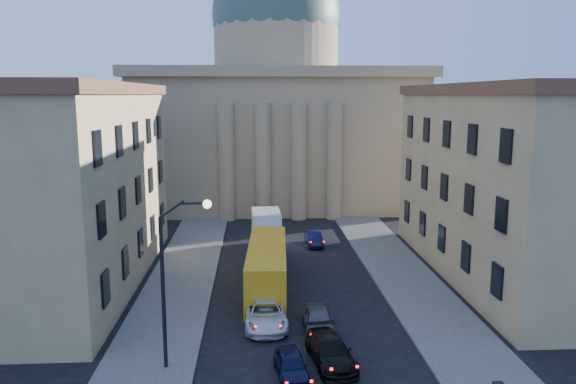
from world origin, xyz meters
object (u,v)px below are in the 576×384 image
Objects in this scene: box_truck at (267,233)px; city_bus at (267,266)px; street_lamp at (173,270)px; car_left_near at (291,365)px.

city_bus is at bearing -93.02° from box_truck.
street_lamp is at bearing -105.11° from box_truck.
box_truck is at bearing 91.49° from city_bus.
box_truck is (0.19, 10.28, -0.13)m from city_bus.
city_bus is at bearing 88.29° from car_left_near.
car_left_near is (5.82, -1.17, -4.65)m from street_lamp.
street_lamp is at bearing -110.49° from city_bus.
street_lamp is 13.03m from city_bus.
box_truck is at bearing 76.85° from street_lamp.
car_left_near is 12.80m from city_bus.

